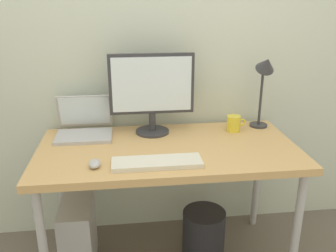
# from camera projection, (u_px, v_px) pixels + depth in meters

# --- Properties ---
(back_wall) EXTENTS (4.40, 0.04, 2.60)m
(back_wall) POSITION_uv_depth(u_px,v_px,m) (160.00, 36.00, 2.19)
(back_wall) COLOR silver
(back_wall) RESTS_ON ground_plane
(desk) EXTENTS (1.42, 0.72, 0.75)m
(desk) POSITION_uv_depth(u_px,v_px,m) (168.00, 157.00, 2.01)
(desk) COLOR tan
(desk) RESTS_ON ground_plane
(monitor) EXTENTS (0.49, 0.20, 0.47)m
(monitor) POSITION_uv_depth(u_px,v_px,m) (152.00, 89.00, 2.10)
(monitor) COLOR #333338
(monitor) RESTS_ON desk
(laptop) EXTENTS (0.32, 0.28, 0.22)m
(laptop) POSITION_uv_depth(u_px,v_px,m) (84.00, 125.00, 2.14)
(laptop) COLOR #B2B2B7
(laptop) RESTS_ON desk
(desk_lamp) EXTENTS (0.11, 0.16, 0.47)m
(desk_lamp) POSITION_uv_depth(u_px,v_px,m) (265.00, 76.00, 2.15)
(desk_lamp) COLOR #333338
(desk_lamp) RESTS_ON desk
(keyboard) EXTENTS (0.44, 0.14, 0.02)m
(keyboard) POSITION_uv_depth(u_px,v_px,m) (157.00, 163.00, 1.77)
(keyboard) COLOR silver
(keyboard) RESTS_ON desk
(mouse) EXTENTS (0.06, 0.09, 0.03)m
(mouse) POSITION_uv_depth(u_px,v_px,m) (95.00, 164.00, 1.74)
(mouse) COLOR #B2B2B7
(mouse) RESTS_ON desk
(coffee_mug) EXTENTS (0.12, 0.08, 0.10)m
(coffee_mug) POSITION_uv_depth(u_px,v_px,m) (234.00, 123.00, 2.20)
(coffee_mug) COLOR yellow
(coffee_mug) RESTS_ON desk
(computer_tower) EXTENTS (0.18, 0.36, 0.42)m
(computer_tower) POSITION_uv_depth(u_px,v_px,m) (78.00, 235.00, 2.13)
(computer_tower) COLOR #B2B2B7
(computer_tower) RESTS_ON ground_plane
(wastebasket) EXTENTS (0.26, 0.26, 0.30)m
(wastebasket) POSITION_uv_depth(u_px,v_px,m) (204.00, 233.00, 2.24)
(wastebasket) COLOR #232328
(wastebasket) RESTS_ON ground_plane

